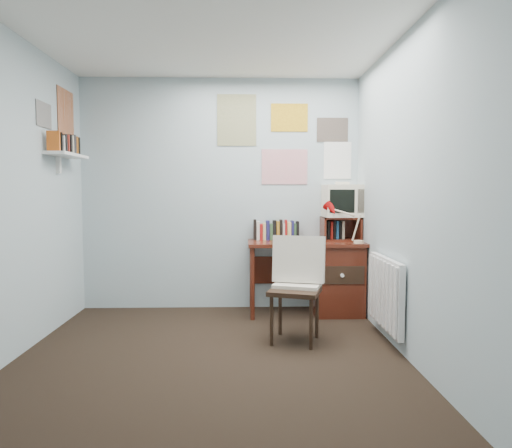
{
  "coord_description": "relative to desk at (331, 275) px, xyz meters",
  "views": [
    {
      "loc": [
        0.25,
        -3.24,
        1.27
      ],
      "look_at": [
        0.37,
        0.91,
        0.98
      ],
      "focal_mm": 32.0,
      "sensor_mm": 36.0,
      "label": 1
    }
  ],
  "objects": [
    {
      "name": "ground",
      "position": [
        -1.17,
        -1.48,
        -0.41
      ],
      "size": [
        3.5,
        3.5,
        0.0
      ],
      "primitive_type": "plane",
      "color": "black",
      "rests_on": "ground"
    },
    {
      "name": "back_wall",
      "position": [
        -1.17,
        0.27,
        0.84
      ],
      "size": [
        3.0,
        0.02,
        2.5
      ],
      "primitive_type": "cube",
      "color": "#A6B8BE",
      "rests_on": "ground"
    },
    {
      "name": "right_wall",
      "position": [
        0.33,
        -1.48,
        0.84
      ],
      "size": [
        0.02,
        3.5,
        2.5
      ],
      "primitive_type": "cube",
      "color": "#A6B8BE",
      "rests_on": "ground"
    },
    {
      "name": "ceiling",
      "position": [
        -1.17,
        -1.48,
        2.09
      ],
      "size": [
        3.0,
        3.5,
        0.02
      ],
      "primitive_type": "cube",
      "color": "white",
      "rests_on": "back_wall"
    },
    {
      "name": "desk",
      "position": [
        0.0,
        0.0,
        0.0
      ],
      "size": [
        1.2,
        0.55,
        0.76
      ],
      "color": "#552013",
      "rests_on": "ground"
    },
    {
      "name": "desk_chair",
      "position": [
        -0.49,
        -0.92,
        0.03
      ],
      "size": [
        0.56,
        0.54,
        0.87
      ],
      "primitive_type": "cube",
      "rotation": [
        0.0,
        0.0,
        -0.31
      ],
      "color": "black",
      "rests_on": "ground"
    },
    {
      "name": "desk_lamp",
      "position": [
        0.24,
        -0.18,
        0.54
      ],
      "size": [
        0.27,
        0.23,
        0.37
      ],
      "primitive_type": "cube",
      "rotation": [
        0.0,
        0.0,
        0.03
      ],
      "color": "#A90B0C",
      "rests_on": "desk"
    },
    {
      "name": "tv_riser",
      "position": [
        0.12,
        0.11,
        0.48
      ],
      "size": [
        0.4,
        0.3,
        0.25
      ],
      "primitive_type": "cube",
      "color": "#552013",
      "rests_on": "desk"
    },
    {
      "name": "crt_tv",
      "position": [
        0.14,
        0.13,
        0.79
      ],
      "size": [
        0.41,
        0.38,
        0.37
      ],
      "primitive_type": "cube",
      "rotation": [
        0.0,
        0.0,
        0.04
      ],
      "color": "beige",
      "rests_on": "tv_riser"
    },
    {
      "name": "book_row",
      "position": [
        -0.51,
        0.18,
        0.46
      ],
      "size": [
        0.6,
        0.14,
        0.22
      ],
      "primitive_type": "cube",
      "color": "#552013",
      "rests_on": "desk"
    },
    {
      "name": "radiator",
      "position": [
        0.29,
        -0.93,
        0.01
      ],
      "size": [
        0.09,
        0.8,
        0.6
      ],
      "primitive_type": "cube",
      "color": "white",
      "rests_on": "right_wall"
    },
    {
      "name": "wall_shelf",
      "position": [
        -2.57,
        -0.38,
        1.21
      ],
      "size": [
        0.2,
        0.62,
        0.24
      ],
      "primitive_type": "cube",
      "color": "white",
      "rests_on": "left_wall"
    },
    {
      "name": "posters_back",
      "position": [
        -0.47,
        0.26,
        1.44
      ],
      "size": [
        1.2,
        0.01,
        0.9
      ],
      "primitive_type": "cube",
      "color": "white",
      "rests_on": "back_wall"
    },
    {
      "name": "posters_left",
      "position": [
        -2.67,
        -0.38,
        1.59
      ],
      "size": [
        0.01,
        0.7,
        0.6
      ],
      "primitive_type": "cube",
      "color": "white",
      "rests_on": "left_wall"
    }
  ]
}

